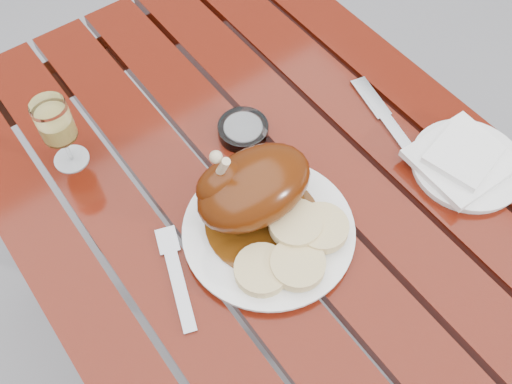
% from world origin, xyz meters
% --- Properties ---
extents(ground, '(60.00, 60.00, 0.00)m').
position_xyz_m(ground, '(0.00, 0.00, 0.00)').
color(ground, slate).
rests_on(ground, ground).
extents(table, '(0.80, 1.20, 0.75)m').
position_xyz_m(table, '(0.00, 0.00, 0.38)').
color(table, '#5E170B').
rests_on(table, ground).
extents(dinner_plate, '(0.30, 0.30, 0.02)m').
position_xyz_m(dinner_plate, '(-0.06, -0.04, 0.76)').
color(dinner_plate, white).
rests_on(dinner_plate, table).
extents(roast_duck, '(0.20, 0.19, 0.14)m').
position_xyz_m(roast_duck, '(-0.05, 0.01, 0.82)').
color(roast_duck, '#522909').
rests_on(roast_duck, dinner_plate).
extents(bread_dumplings, '(0.20, 0.13, 0.03)m').
position_xyz_m(bread_dumplings, '(-0.05, -0.09, 0.78)').
color(bread_dumplings, beige).
rests_on(bread_dumplings, dinner_plate).
extents(wine_glass, '(0.07, 0.07, 0.14)m').
position_xyz_m(wine_glass, '(-0.24, 0.28, 0.82)').
color(wine_glass, '#E8D469').
rests_on(wine_glass, table).
extents(side_plate, '(0.23, 0.23, 0.02)m').
position_xyz_m(side_plate, '(0.29, -0.14, 0.76)').
color(side_plate, white).
rests_on(side_plate, table).
extents(napkin, '(0.15, 0.14, 0.01)m').
position_xyz_m(napkin, '(0.28, -0.13, 0.77)').
color(napkin, white).
rests_on(napkin, side_plate).
extents(ashtray, '(0.09, 0.09, 0.02)m').
position_xyz_m(ashtray, '(0.03, 0.15, 0.76)').
color(ashtray, '#B2B7BC').
rests_on(ashtray, table).
extents(fork, '(0.07, 0.16, 0.01)m').
position_xyz_m(fork, '(-0.22, -0.02, 0.75)').
color(fork, gray).
rests_on(fork, table).
extents(knife, '(0.07, 0.22, 0.01)m').
position_xyz_m(knife, '(0.25, -0.02, 0.75)').
color(knife, gray).
rests_on(knife, table).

